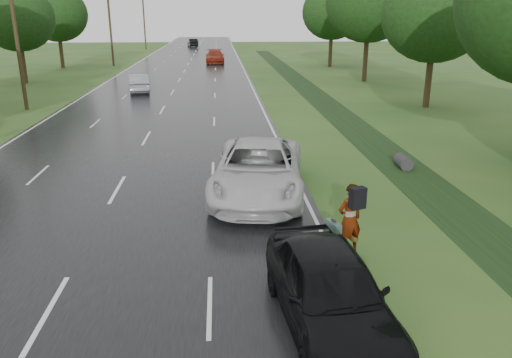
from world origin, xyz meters
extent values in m
plane|color=#264C1B|center=(0.00, 0.00, 0.00)|extent=(220.00, 220.00, 0.00)
cube|color=black|center=(0.00, 45.00, 0.02)|extent=(14.00, 180.00, 0.04)
cube|color=silver|center=(6.75, 45.00, 0.04)|extent=(0.12, 180.00, 0.01)
cube|color=silver|center=(-6.75, 45.00, 0.04)|extent=(0.12, 180.00, 0.01)
cube|color=silver|center=(0.00, 45.00, 0.04)|extent=(0.12, 180.00, 0.01)
cube|color=black|center=(11.50, 20.00, 0.00)|extent=(2.20, 120.00, 0.01)
cylinder|color=#2D2D2D|center=(11.50, 10.00, 0.25)|extent=(0.56, 1.00, 0.56)
cylinder|color=#332515|center=(-9.20, 25.00, 5.00)|extent=(0.26, 0.26, 10.00)
cylinder|color=#332515|center=(-9.20, 55.00, 5.00)|extent=(0.26, 0.26, 10.00)
cylinder|color=#332515|center=(-9.20, 85.00, 5.00)|extent=(0.26, 0.26, 10.00)
cylinder|color=#332515|center=(18.20, 24.00, 1.76)|extent=(0.44, 0.44, 3.52)
ellipsoid|color=black|center=(18.20, 24.00, 6.14)|extent=(7.00, 7.00, 6.30)
cylinder|color=#332515|center=(17.80, 38.00, 2.08)|extent=(0.44, 0.44, 4.16)
ellipsoid|color=black|center=(17.80, 38.00, 7.16)|extent=(8.00, 8.00, 7.20)
cylinder|color=#332515|center=(17.50, 52.00, 1.84)|extent=(0.44, 0.44, 3.68)
ellipsoid|color=black|center=(17.50, 52.00, 6.38)|extent=(7.20, 7.20, 6.48)
cylinder|color=#332515|center=(-14.20, 39.00, 1.68)|extent=(0.44, 0.44, 3.36)
ellipsoid|color=black|center=(-14.20, 39.00, 5.83)|extent=(6.60, 6.60, 5.94)
cylinder|color=#332515|center=(-14.80, 53.00, 1.76)|extent=(0.44, 0.44, 3.52)
ellipsoid|color=black|center=(-14.80, 53.00, 6.14)|extent=(7.00, 7.00, 6.30)
imported|color=#A5998C|center=(7.20, 2.36, 1.00)|extent=(0.85, 0.69, 2.00)
cube|color=black|center=(7.30, 2.08, 1.70)|extent=(0.46, 0.36, 0.56)
cube|color=#375048|center=(6.76, 2.32, 0.73)|extent=(0.36, 0.59, 0.45)
cube|color=black|center=(6.76, 2.32, 1.00)|extent=(0.11, 0.19, 0.04)
imported|color=#BCBCBC|center=(5.14, 7.08, 0.96)|extent=(3.93, 7.00, 1.85)
imported|color=black|center=(5.96, -0.92, 0.89)|extent=(2.46, 5.14, 1.70)
imported|color=gray|center=(-2.72, 32.37, 0.76)|extent=(2.23, 4.59, 1.45)
imported|color=maroon|center=(3.43, 57.10, 0.88)|extent=(2.40, 5.83, 1.69)
imported|color=black|center=(-1.00, 90.95, 0.82)|extent=(2.38, 4.96, 1.57)
camera|label=1|loc=(3.81, -9.63, 6.18)|focal=35.00mm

